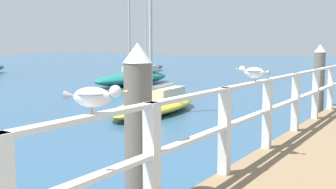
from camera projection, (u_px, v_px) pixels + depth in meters
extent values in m
cube|color=silver|center=(152.00, 161.00, 3.72)|extent=(0.12, 0.12, 1.06)
cube|color=silver|center=(224.00, 131.00, 5.01)|extent=(0.12, 0.12, 1.06)
cube|color=silver|center=(267.00, 114.00, 6.30)|extent=(0.12, 0.12, 1.06)
cube|color=silver|center=(295.00, 102.00, 7.59)|extent=(0.12, 0.12, 1.06)
cube|color=silver|center=(315.00, 94.00, 8.88)|extent=(0.12, 0.12, 1.06)
cube|color=silver|center=(330.00, 88.00, 10.17)|extent=(0.12, 0.12, 1.06)
cube|color=silver|center=(324.00, 68.00, 9.47)|extent=(0.10, 20.02, 0.04)
cube|color=silver|center=(323.00, 88.00, 9.52)|extent=(0.10, 20.02, 0.04)
cylinder|color=#6B6056|center=(138.00, 153.00, 4.18)|extent=(0.28, 0.28, 1.82)
cone|color=white|center=(138.00, 53.00, 4.07)|extent=(0.29, 0.29, 0.20)
cylinder|color=#6B6056|center=(319.00, 87.00, 10.77)|extent=(0.28, 0.28, 1.82)
cone|color=white|center=(320.00, 48.00, 10.65)|extent=(0.29, 0.29, 0.20)
ellipsoid|color=white|center=(92.00, 97.00, 3.00)|extent=(0.31, 0.23, 0.15)
sphere|color=white|center=(115.00, 91.00, 2.97)|extent=(0.09, 0.09, 0.09)
cone|color=gold|center=(124.00, 91.00, 2.97)|extent=(0.06, 0.04, 0.02)
cone|color=#939399|center=(70.00, 95.00, 3.03)|extent=(0.10, 0.10, 0.07)
ellipsoid|color=#939399|center=(92.00, 94.00, 3.00)|extent=(0.28, 0.25, 0.04)
cylinder|color=tan|center=(92.00, 110.00, 3.04)|extent=(0.01, 0.01, 0.05)
cylinder|color=tan|center=(90.00, 111.00, 2.99)|extent=(0.01, 0.01, 0.05)
ellipsoid|color=white|center=(254.00, 73.00, 5.73)|extent=(0.29, 0.15, 0.15)
sphere|color=white|center=(242.00, 69.00, 5.81)|extent=(0.09, 0.09, 0.09)
cone|color=gold|center=(238.00, 69.00, 5.84)|extent=(0.05, 0.03, 0.02)
cone|color=#939399|center=(267.00, 72.00, 5.65)|extent=(0.09, 0.08, 0.07)
ellipsoid|color=#939399|center=(254.00, 71.00, 5.73)|extent=(0.24, 0.19, 0.04)
cylinder|color=tan|center=(254.00, 80.00, 5.72)|extent=(0.01, 0.01, 0.05)
cylinder|color=tan|center=(255.00, 80.00, 5.76)|extent=(0.01, 0.01, 0.05)
ellipsoid|color=#197266|center=(133.00, 78.00, 21.24)|extent=(1.85, 5.69, 0.64)
cylinder|color=#B2B2B7|center=(129.00, 5.00, 20.56)|extent=(0.10, 0.10, 6.73)
cylinder|color=#B2B2B7|center=(141.00, 65.00, 21.76)|extent=(0.11, 1.98, 0.08)
cube|color=beige|center=(141.00, 69.00, 21.76)|extent=(1.01, 2.05, 0.30)
ellipsoid|color=gold|center=(154.00, 106.00, 12.32)|extent=(2.05, 4.52, 0.40)
cylinder|color=#B2B2B7|center=(151.00, 20.00, 11.83)|extent=(0.10, 0.10, 4.63)
cylinder|color=#B2B2B7|center=(163.00, 86.00, 12.74)|extent=(0.26, 1.53, 0.08)
cube|color=beige|center=(162.00, 93.00, 12.75)|extent=(1.04, 1.66, 0.30)
ellipsoid|color=navy|center=(144.00, 68.00, 32.34)|extent=(1.79, 5.14, 0.54)
cylinder|color=#B2B2B7|center=(146.00, 33.00, 32.24)|extent=(0.10, 0.10, 4.87)
cylinder|color=#B2B2B7|center=(140.00, 60.00, 31.72)|extent=(0.17, 1.78, 0.08)
cube|color=beige|center=(140.00, 63.00, 31.77)|extent=(0.95, 1.87, 0.30)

